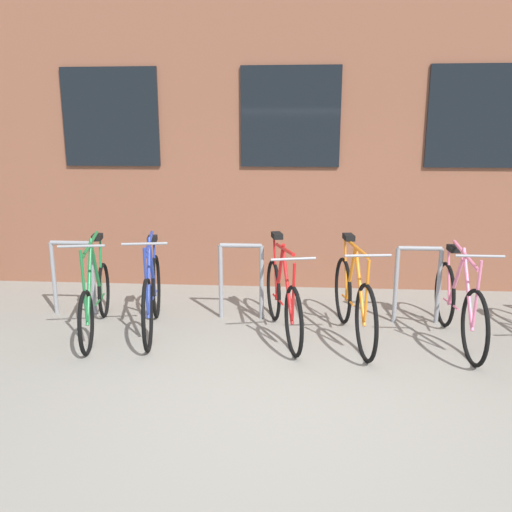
% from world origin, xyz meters
% --- Properties ---
extents(ground_plane, '(42.00, 42.00, 0.00)m').
position_xyz_m(ground_plane, '(0.00, 0.00, 0.00)').
color(ground_plane, gray).
extents(storefront_building, '(28.00, 7.43, 5.86)m').
position_xyz_m(storefront_building, '(-0.00, 6.90, 2.93)').
color(storefront_building, brown).
rests_on(storefront_building, ground).
extents(bike_rack, '(6.52, 0.05, 0.89)m').
position_xyz_m(bike_rack, '(0.47, 1.90, 0.53)').
color(bike_rack, gray).
rests_on(bike_rack, ground).
extents(bicycle_green, '(0.50, 1.71, 1.10)m').
position_xyz_m(bicycle_green, '(-2.06, 1.36, 0.38)').
color(bicycle_green, black).
rests_on(bicycle_green, ground).
extents(bicycle_blue, '(0.46, 1.72, 1.10)m').
position_xyz_m(bicycle_blue, '(-1.45, 1.44, 0.40)').
color(bicycle_blue, black).
rests_on(bicycle_blue, ground).
extents(bicycle_pink, '(0.44, 1.77, 1.06)m').
position_xyz_m(bicycle_pink, '(1.78, 1.37, 0.39)').
color(bicycle_pink, black).
rests_on(bicycle_pink, ground).
extents(bicycle_orange, '(0.44, 1.79, 1.07)m').
position_xyz_m(bicycle_orange, '(0.71, 1.39, 0.41)').
color(bicycle_orange, black).
rests_on(bicycle_orange, ground).
extents(bicycle_red, '(0.54, 1.70, 1.07)m').
position_xyz_m(bicycle_red, '(-0.04, 1.44, 0.39)').
color(bicycle_red, black).
rests_on(bicycle_red, ground).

